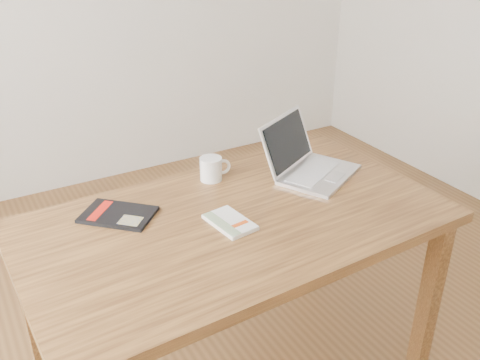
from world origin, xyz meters
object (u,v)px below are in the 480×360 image
desk (236,239)px  laptop (307,162)px  black_guidebook (118,215)px  coffee_mug (212,168)px  white_guidebook (230,222)px

desk → laptop: laptop is taller
black_guidebook → laptop: laptop is taller
black_guidebook → laptop: size_ratio=0.67×
desk → black_guidebook: bearing=147.1°
black_guidebook → coffee_mug: size_ratio=2.29×
black_guidebook → laptop: 0.75m
white_guidebook → black_guidebook: size_ratio=0.68×
black_guidebook → laptop: (0.75, -0.05, 0.04)m
black_guidebook → laptop: bearing=-49.6°
desk → white_guidebook: size_ratio=7.70×
laptop → white_guidebook: bearing=175.2°
laptop → coffee_mug: 0.37m
black_guidebook → coffee_mug: coffee_mug is taller
laptop → coffee_mug: (-0.35, 0.13, 0.00)m
desk → white_guidebook: white_guidebook is taller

